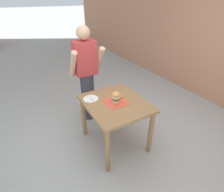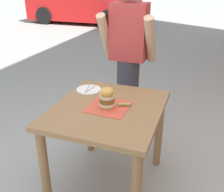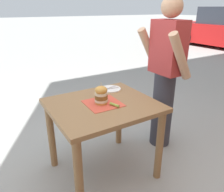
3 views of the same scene
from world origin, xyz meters
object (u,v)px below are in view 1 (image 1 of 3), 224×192
object	(u,v)px
pickle_spear	(121,97)
side_plate_with_forks	(91,99)
diner_across_table	(87,75)
sandwich	(116,97)
parked_car_mid_block	(164,18)
patio_table	(115,110)

from	to	relation	value
pickle_spear	side_plate_with_forks	world-z (taller)	pickle_spear
pickle_spear	diner_across_table	distance (m)	0.82
sandwich	diner_across_table	xyz separation A→B (m)	(-0.09, 0.86, 0.04)
pickle_spear	parked_car_mid_block	distance (m)	11.52
pickle_spear	diner_across_table	bearing A→B (deg)	104.56
patio_table	diner_across_table	xyz separation A→B (m)	(-0.09, 0.84, 0.26)
sandwich	pickle_spear	xyz separation A→B (m)	(0.12, 0.07, -0.07)
patio_table	parked_car_mid_block	xyz separation A→B (m)	(8.53, 7.92, 0.10)
sandwich	diner_across_table	bearing A→B (deg)	95.86
patio_table	diner_across_table	world-z (taller)	diner_across_table
sandwich	diner_across_table	world-z (taller)	diner_across_table
pickle_spear	side_plate_with_forks	bearing A→B (deg)	153.73
sandwich	patio_table	bearing A→B (deg)	91.07
pickle_spear	parked_car_mid_block	bearing A→B (deg)	43.08
patio_table	side_plate_with_forks	world-z (taller)	side_plate_with_forks
patio_table	pickle_spear	world-z (taller)	pickle_spear
patio_table	side_plate_with_forks	size ratio (longest dim) A/B	4.27
diner_across_table	pickle_spear	bearing A→B (deg)	-75.44
parked_car_mid_block	pickle_spear	bearing A→B (deg)	-136.92
sandwich	parked_car_mid_block	distance (m)	11.65
side_plate_with_forks	sandwich	bearing A→B (deg)	-43.55
sandwich	diner_across_table	distance (m)	0.86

